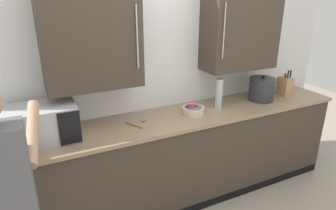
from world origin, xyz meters
TOP-DOWN VIEW (x-y plane):
  - back_wall_tiled at (0.00, 1.02)m, footprint 4.02×0.44m
  - counter_unit at (0.00, 0.74)m, footprint 3.52×0.60m
  - microwave_oven at (-1.26, 0.77)m, footprint 0.62×0.77m
  - wooden_spoon at (-0.41, 0.75)m, footprint 0.21×0.19m
  - fruit_bowl at (0.13, 0.72)m, footprint 0.21×0.21m
  - stock_pot at (1.00, 0.74)m, footprint 0.37×0.28m
  - knife_block at (1.34, 0.75)m, footprint 0.11×0.15m
  - thermos_flask at (0.45, 0.75)m, footprint 0.07×0.07m
  - person_figure at (-1.47, 0.03)m, footprint 0.51×0.56m

SIDE VIEW (x-z plane):
  - counter_unit at x=0.00m, z-range 0.00..0.94m
  - wooden_spoon at x=-0.41m, z-range 0.94..0.96m
  - person_figure at x=-1.47m, z-range 0.16..1.80m
  - fruit_bowl at x=0.13m, z-range 0.93..1.03m
  - knife_block at x=1.34m, z-range 0.90..1.19m
  - stock_pot at x=1.00m, z-range 0.93..1.20m
  - microwave_oven at x=-1.26m, z-range 0.94..1.22m
  - thermos_flask at x=0.45m, z-range 0.94..1.24m
  - back_wall_tiled at x=0.00m, z-range 0.13..2.67m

